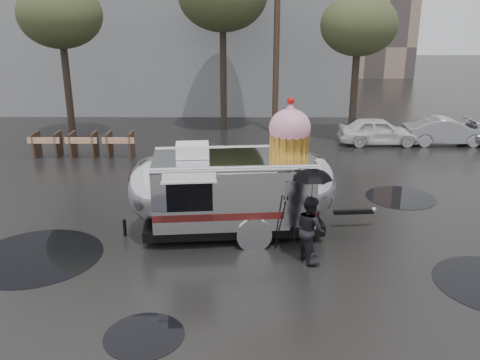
{
  "coord_description": "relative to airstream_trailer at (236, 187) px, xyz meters",
  "views": [
    {
      "loc": [
        0.94,
        -10.13,
        5.7
      ],
      "look_at": [
        0.87,
        2.47,
        1.48
      ],
      "focal_mm": 38.0,
      "sensor_mm": 36.0,
      "label": 1
    }
  ],
  "objects": [
    {
      "name": "tree_left",
      "position": [
        -7.76,
        10.53,
        4.18
      ],
      "size": [
        3.64,
        3.64,
        6.95
      ],
      "color": "#382D26",
      "rests_on": "ground"
    },
    {
      "name": "umbrella_black",
      "position": [
        1.78,
        -1.63,
        0.63
      ],
      "size": [
        1.13,
        1.13,
        2.32
      ],
      "color": "black",
      "rests_on": "ground"
    },
    {
      "name": "barricade_row",
      "position": [
        -6.31,
        7.49,
        -0.78
      ],
      "size": [
        4.3,
        0.8,
        1.0
      ],
      "color": "#473323",
      "rests_on": "ground"
    },
    {
      "name": "tripod",
      "position": [
        1.25,
        -0.92,
        -0.49
      ],
      "size": [
        0.54,
        0.57,
        1.4
      ],
      "rotation": [
        0.0,
        0.0,
        -0.15
      ],
      "color": "black",
      "rests_on": "ground"
    },
    {
      "name": "airstream_trailer",
      "position": [
        0.0,
        0.0,
        0.0
      ],
      "size": [
        6.86,
        2.99,
        3.7
      ],
      "rotation": [
        0.0,
        0.0,
        0.09
      ],
      "color": "silver",
      "rests_on": "ground"
    },
    {
      "name": "tree_right",
      "position": [
        5.24,
        10.53,
        3.76
      ],
      "size": [
        3.36,
        3.36,
        6.42
      ],
      "color": "#382D26",
      "rests_on": "ground"
    },
    {
      "name": "utility_pole",
      "position": [
        1.74,
        11.53,
        3.32
      ],
      "size": [
        1.6,
        0.28,
        9.0
      ],
      "color": "#473323",
      "rests_on": "ground"
    },
    {
      "name": "ground",
      "position": [
        -0.76,
        -2.47,
        -1.3
      ],
      "size": [
        120.0,
        120.0,
        0.0
      ],
      "primitive_type": "plane",
      "color": "black",
      "rests_on": "ground"
    },
    {
      "name": "puddles",
      "position": [
        0.54,
        -1.3,
        -1.29
      ],
      "size": [
        13.51,
        9.19,
        0.01
      ],
      "color": "black",
      "rests_on": "ground"
    },
    {
      "name": "person_right",
      "position": [
        1.78,
        -1.63,
        -0.49
      ],
      "size": [
        0.68,
        0.88,
        1.62
      ],
      "primitive_type": "imported",
      "rotation": [
        0.0,
        0.0,
        1.93
      ],
      "color": "black",
      "rests_on": "ground"
    }
  ]
}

